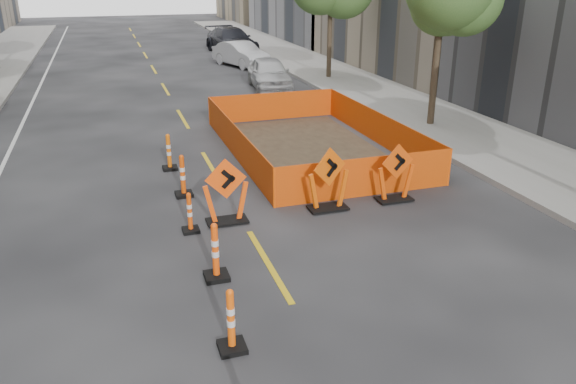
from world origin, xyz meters
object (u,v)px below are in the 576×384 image
object	(u,v)px
channelizer_3	(231,320)
channelizer_4	(215,251)
channelizer_6	(183,176)
chevron_sign_center	(329,179)
parked_car_near	(269,73)
parked_car_mid	(241,54)
channelizer_5	(190,212)
channelizer_7	(169,152)
chevron_sign_right	(396,173)
chevron_sign_left	(226,191)
parked_car_far	(231,41)

from	to	relation	value
channelizer_3	channelizer_4	distance (m)	2.16
channelizer_3	channelizer_6	size ratio (longest dim) A/B	0.96
chevron_sign_center	parked_car_near	xyz separation A→B (m)	(2.71, 14.51, -0.05)
channelizer_3	channelizer_6	bearing A→B (deg)	88.39
parked_car_mid	channelizer_5	bearing A→B (deg)	-125.90
channelizer_3	channelizer_7	size ratio (longest dim) A/B	0.99
channelizer_6	chevron_sign_right	bearing A→B (deg)	-21.23
channelizer_7	chevron_sign_right	xyz separation A→B (m)	(5.03, -4.06, 0.21)
channelizer_7	chevron_sign_left	size ratio (longest dim) A/B	0.69
channelizer_5	channelizer_6	bearing A→B (deg)	85.95
chevron_sign_right	parked_car_near	bearing A→B (deg)	78.74
chevron_sign_center	channelizer_5	bearing A→B (deg)	165.10
channelizer_6	parked_car_near	size ratio (longest dim) A/B	0.25
channelizer_3	chevron_sign_left	xyz separation A→B (m)	(0.89, 4.51, 0.25)
channelizer_3	chevron_sign_left	world-z (taller)	chevron_sign_left
channelizer_7	chevron_sign_right	bearing A→B (deg)	-38.95
chevron_sign_right	parked_car_mid	xyz separation A→B (m)	(1.18, 21.40, -0.04)
channelizer_4	parked_car_near	xyz separation A→B (m)	(5.87, 16.87, 0.17)
chevron_sign_left	parked_car_far	distance (m)	27.71
chevron_sign_left	parked_car_mid	size ratio (longest dim) A/B	0.36
channelizer_7	parked_car_mid	xyz separation A→B (m)	(6.21, 17.33, 0.17)
channelizer_4	channelizer_5	xyz separation A→B (m)	(-0.15, 2.15, -0.10)
chevron_sign_left	parked_car_mid	bearing A→B (deg)	77.19
chevron_sign_right	channelizer_4	bearing A→B (deg)	-161.82
channelizer_6	parked_car_near	bearing A→B (deg)	64.98
parked_car_mid	parked_car_far	world-z (taller)	parked_car_far
channelizer_7	channelizer_3	bearing A→B (deg)	-90.58
parked_car_far	channelizer_4	bearing A→B (deg)	-109.49
channelizer_3	chevron_sign_center	world-z (taller)	chevron_sign_center
chevron_sign_left	parked_car_far	xyz separation A→B (m)	(6.08, 27.03, 0.07)
chevron_sign_right	chevron_sign_left	bearing A→B (deg)	172.60
chevron_sign_left	chevron_sign_center	xyz separation A→B (m)	(2.45, -0.00, 0.01)
chevron_sign_right	parked_car_near	size ratio (longest dim) A/B	0.34
channelizer_6	parked_car_far	bearing A→B (deg)	74.86
channelizer_6	parked_car_mid	size ratio (longest dim) A/B	0.26
chevron_sign_left	parked_car_mid	world-z (taller)	chevron_sign_left
channelizer_4	parked_car_near	world-z (taller)	parked_car_near
parked_car_near	channelizer_5	bearing A→B (deg)	-105.98
parked_car_near	channelizer_3	bearing A→B (deg)	-101.39
channelizer_5	chevron_sign_right	distance (m)	5.10
channelizer_6	parked_car_near	xyz separation A→B (m)	(5.87, 12.58, 0.19)
channelizer_7	chevron_sign_center	distance (m)	5.22
channelizer_3	parked_car_far	size ratio (longest dim) A/B	0.18
channelizer_6	parked_car_far	size ratio (longest dim) A/B	0.19
channelizer_6	chevron_sign_right	distance (m)	5.30
channelizer_3	chevron_sign_left	size ratio (longest dim) A/B	0.68
channelizer_3	chevron_sign_center	distance (m)	5.62
chevron_sign_center	parked_car_mid	xyz separation A→B (m)	(2.95, 21.41, -0.08)
channelizer_6	chevron_sign_left	bearing A→B (deg)	-69.92
parked_car_far	parked_car_near	bearing A→B (deg)	-100.70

